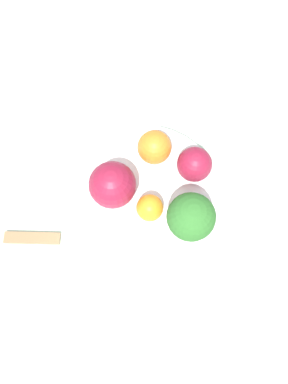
# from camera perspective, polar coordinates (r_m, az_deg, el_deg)

# --- Properties ---
(ground_plane) EXTENTS (6.00, 6.00, 0.00)m
(ground_plane) POSITION_cam_1_polar(r_m,az_deg,el_deg) (0.55, 0.00, -2.48)
(ground_plane) COLOR gray
(table_surface) EXTENTS (1.20, 1.20, 0.02)m
(table_surface) POSITION_cam_1_polar(r_m,az_deg,el_deg) (0.55, 0.00, -2.18)
(table_surface) COLOR #B2C6B2
(table_surface) RESTS_ON ground_plane
(bowl) EXTENTS (0.21, 0.21, 0.04)m
(bowl) POSITION_cam_1_polar(r_m,az_deg,el_deg) (0.51, 0.00, -1.15)
(bowl) COLOR white
(bowl) RESTS_ON table_surface
(broccoli) EXTENTS (0.06, 0.06, 0.07)m
(broccoli) POSITION_cam_1_polar(r_m,az_deg,el_deg) (0.45, 7.17, -3.82)
(broccoli) COLOR #99C17A
(broccoli) RESTS_ON bowl
(apple_red) EXTENTS (0.06, 0.06, 0.06)m
(apple_red) POSITION_cam_1_polar(r_m,az_deg,el_deg) (0.47, -4.83, 1.09)
(apple_red) COLOR maroon
(apple_red) RESTS_ON bowl
(apple_green) EXTENTS (0.05, 0.05, 0.05)m
(apple_green) POSITION_cam_1_polar(r_m,az_deg,el_deg) (0.49, 7.70, 4.20)
(apple_green) COLOR maroon
(apple_green) RESTS_ON bowl
(orange_front) EXTENTS (0.05, 0.05, 0.05)m
(orange_front) POSITION_cam_1_polar(r_m,az_deg,el_deg) (0.50, 1.60, 6.83)
(orange_front) COLOR orange
(orange_front) RESTS_ON bowl
(orange_back) EXTENTS (0.03, 0.03, 0.03)m
(orange_back) POSITION_cam_1_polar(r_m,az_deg,el_deg) (0.47, 0.88, -2.42)
(orange_back) COLOR orange
(orange_back) RESTS_ON bowl
(spoon) EXTENTS (0.07, 0.07, 0.01)m
(spoon) POSITION_cam_1_polar(r_m,az_deg,el_deg) (0.54, -16.67, -6.74)
(spoon) COLOR olive
(spoon) RESTS_ON table_surface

